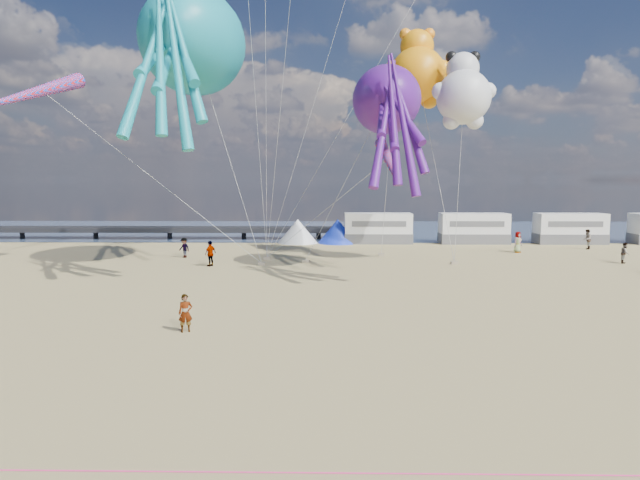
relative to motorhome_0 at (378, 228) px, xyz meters
The scene contains 27 objects.
ground 40.48m from the motorhome_0, 98.53° to the right, with size 120.00×120.00×0.00m, color tan.
water 16.22m from the motorhome_0, 111.80° to the left, with size 120.00×120.00×0.00m, color #374A6A.
pier 34.24m from the motorhome_0, behind, with size 60.00×3.00×0.50m, color black.
motorhome_0 is the anchor object (origin of this frame).
motorhome_1 9.50m from the motorhome_0, ahead, with size 6.60×2.50×3.00m, color silver.
motorhome_2 19.00m from the motorhome_0, ahead, with size 6.60×2.50×3.00m, color silver.
tent_white 8.01m from the motorhome_0, behind, with size 4.00×4.00×2.40m, color white.
tent_blue 4.01m from the motorhome_0, behind, with size 4.00×4.00×2.40m, color #1933CC.
rope_line 45.42m from the motorhome_0, 97.59° to the right, with size 0.03×0.03×34.00m, color #F2338C.
standing_person 35.31m from the motorhome_0, 107.73° to the right, with size 0.58×0.38×1.58m, color tan.
beachgoer_1 22.17m from the motorhome_0, 37.87° to the right, with size 0.77×0.50×1.57m, color #7F6659.
beachgoer_2 19.90m from the motorhome_0, 146.59° to the right, with size 0.78×0.61×1.61m, color #7F6659.
beachgoer_3 20.61m from the motorhome_0, 130.91° to the right, with size 1.21×0.69×1.87m, color #7F6659.
beachgoer_6 13.62m from the motorhome_0, 32.24° to the right, with size 0.67×0.44×1.82m, color #7F6659.
beachgoer_7 19.19m from the motorhome_0, 14.41° to the right, with size 0.89×0.58×1.83m, color #7F6659.
sandbag_a 18.04m from the motorhome_0, 123.09° to the right, with size 0.50×0.35×0.22m, color gray.
sandbag_b 15.24m from the motorhome_0, 115.99° to the right, with size 0.50×0.35×0.22m, color gray.
sandbag_c 15.05m from the motorhome_0, 72.44° to the right, with size 0.50×0.35×0.22m, color gray.
sandbag_d 9.75m from the motorhome_0, 93.03° to the right, with size 0.50×0.35×0.22m, color gray.
sandbag_e 15.52m from the motorhome_0, 129.24° to the right, with size 0.50×0.35×0.22m, color gray.
kite_octopus_teal 25.80m from the motorhome_0, 131.60° to the right, with size 5.16×12.05×13.77m, color teal, non-canonical shape.
kite_octopus_purple 20.45m from the motorhome_0, 93.32° to the right, with size 4.12×9.62×10.99m, color #4E157C, non-canonical shape.
kite_panda 19.01m from the motorhome_0, 72.53° to the right, with size 4.69×4.41×6.62m, color silver, non-canonical shape.
kite_teddy_orange 17.57m from the motorhome_0, 81.04° to the right, with size 5.16×4.86×7.28m, color orange, non-canonical shape.
windsock_left 31.95m from the motorhome_0, 142.67° to the right, with size 1.10×6.84×6.84m, color red, non-canonical shape.
windsock_mid 16.06m from the motorhome_0, 89.16° to the right, with size 1.00×5.27×5.27m, color red, non-canonical shape.
windsock_right 17.91m from the motorhome_0, 92.67° to the right, with size 0.90×5.26×5.26m, color red, non-canonical shape.
Camera 1 is at (1.20, -16.59, 6.25)m, focal length 32.00 mm.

